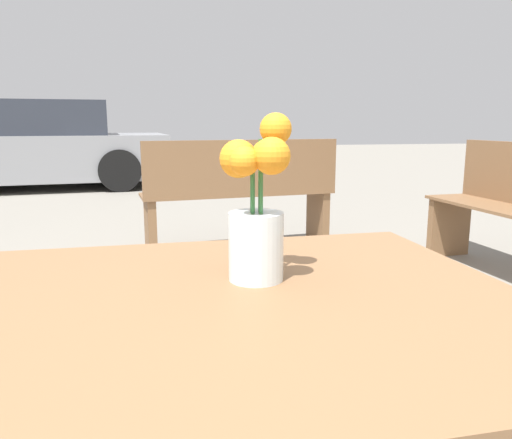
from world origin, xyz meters
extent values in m
cube|color=brown|center=(0.00, 0.00, 0.69)|extent=(0.94, 0.80, 0.03)
cylinder|color=brown|center=(-0.41, 0.33, 0.34)|extent=(0.05, 0.05, 0.67)
cylinder|color=brown|center=(0.41, 0.34, 0.34)|extent=(0.05, 0.05, 0.67)
cylinder|color=silver|center=(0.05, 0.09, 0.76)|extent=(0.10, 0.10, 0.12)
cylinder|color=silver|center=(0.05, 0.09, 0.74)|extent=(0.09, 0.09, 0.07)
cylinder|color=#337038|center=(0.06, 0.09, 0.83)|extent=(0.01, 0.01, 0.24)
sphere|color=orange|center=(0.09, 0.10, 0.97)|extent=(0.06, 0.06, 0.06)
cylinder|color=#337038|center=(0.06, 0.10, 0.81)|extent=(0.01, 0.01, 0.19)
sphere|color=orange|center=(0.08, 0.13, 0.92)|extent=(0.05, 0.05, 0.05)
cylinder|color=#337038|center=(0.04, 0.09, 0.80)|extent=(0.01, 0.01, 0.18)
sphere|color=orange|center=(0.02, 0.11, 0.91)|extent=(0.07, 0.07, 0.07)
cylinder|color=#337038|center=(0.04, 0.08, 0.81)|extent=(0.01, 0.01, 0.19)
sphere|color=orange|center=(0.02, 0.05, 0.91)|extent=(0.05, 0.05, 0.05)
cylinder|color=#337038|center=(0.06, 0.07, 0.81)|extent=(0.01, 0.01, 0.19)
sphere|color=orange|center=(0.07, 0.05, 0.92)|extent=(0.06, 0.06, 0.06)
cylinder|color=#197A47|center=(0.78, 0.38, 0.22)|extent=(0.03, 0.03, 0.43)
cube|color=brown|center=(0.53, 3.01, 0.44)|extent=(1.50, 0.51, 0.02)
cube|color=brown|center=(0.54, 2.85, 0.65)|extent=(1.47, 0.19, 0.40)
cube|color=brown|center=(-0.15, 2.94, 0.21)|extent=(0.09, 0.33, 0.43)
cube|color=brown|center=(1.20, 3.08, 0.21)|extent=(0.09, 0.33, 0.43)
cube|color=brown|center=(2.02, 2.49, 0.21)|extent=(0.33, 0.08, 0.43)
cube|color=gray|center=(-1.81, 7.34, 0.47)|extent=(3.96, 2.12, 0.65)
cube|color=#2D333D|center=(-1.81, 7.34, 1.04)|extent=(2.23, 1.83, 0.49)
cylinder|color=black|center=(-0.70, 8.30, 0.30)|extent=(0.61, 0.23, 0.60)
cylinder|color=black|center=(-0.56, 6.59, 0.30)|extent=(0.61, 0.23, 0.60)
camera|label=1|loc=(-0.13, -0.74, 0.98)|focal=35.00mm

